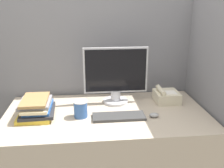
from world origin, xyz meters
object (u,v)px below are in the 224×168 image
object	(u,v)px
monitor	(116,77)
book_stack	(37,108)
coffee_cup	(81,109)
keyboard	(119,117)
desk_telephone	(166,96)
mouse	(154,115)

from	to	relation	value
monitor	book_stack	xyz separation A→B (m)	(-0.59, -0.20, -0.15)
coffee_cup	keyboard	bearing A→B (deg)	-9.74
keyboard	coffee_cup	xyz separation A→B (m)	(-0.27, 0.05, 0.05)
book_stack	desk_telephone	size ratio (longest dim) A/B	1.51
keyboard	monitor	bearing A→B (deg)	87.59
mouse	book_stack	xyz separation A→B (m)	(-0.83, 0.11, 0.05)
book_stack	coffee_cup	bearing A→B (deg)	-8.28
keyboard	desk_telephone	bearing A→B (deg)	32.11
monitor	book_stack	bearing A→B (deg)	-161.00
keyboard	mouse	distance (m)	0.25
keyboard	desk_telephone	size ratio (longest dim) A/B	1.84
monitor	coffee_cup	distance (m)	0.41
mouse	coffee_cup	distance (m)	0.53
coffee_cup	desk_telephone	world-z (taller)	coffee_cup
mouse	desk_telephone	xyz separation A→B (m)	(0.17, 0.28, 0.03)
monitor	mouse	world-z (taller)	monitor
keyboard	coffee_cup	size ratio (longest dim) A/B	3.03
book_stack	desk_telephone	bearing A→B (deg)	9.89
book_stack	keyboard	bearing A→B (deg)	-8.95
mouse	coffee_cup	size ratio (longest dim) A/B	0.57
monitor	mouse	size ratio (longest dim) A/B	7.26
book_stack	desk_telephone	world-z (taller)	book_stack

